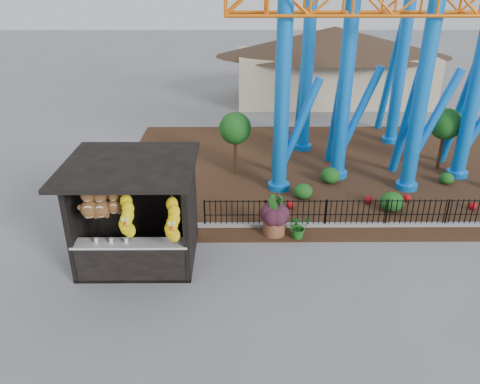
{
  "coord_description": "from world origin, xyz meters",
  "views": [
    {
      "loc": [
        -0.13,
        -10.58,
        7.74
      ],
      "look_at": [
        -0.05,
        1.5,
        2.0
      ],
      "focal_mm": 35.0,
      "sensor_mm": 36.0,
      "label": 1
    }
  ],
  "objects_px": {
    "roller_coaster": "(376,8)",
    "terracotta_planter": "(274,225)",
    "prize_booth": "(134,216)",
    "potted_plant": "(299,227)"
  },
  "relations": [
    {
      "from": "terracotta_planter",
      "to": "potted_plant",
      "type": "height_order",
      "value": "potted_plant"
    },
    {
      "from": "terracotta_planter",
      "to": "prize_booth",
      "type": "bearing_deg",
      "value": -157.97
    },
    {
      "from": "prize_booth",
      "to": "terracotta_planter",
      "type": "distance_m",
      "value": 4.56
    },
    {
      "from": "roller_coaster",
      "to": "terracotta_planter",
      "type": "distance_m",
      "value": 9.3
    },
    {
      "from": "terracotta_planter",
      "to": "potted_plant",
      "type": "distance_m",
      "value": 0.79
    },
    {
      "from": "potted_plant",
      "to": "roller_coaster",
      "type": "bearing_deg",
      "value": 39.51
    },
    {
      "from": "terracotta_planter",
      "to": "potted_plant",
      "type": "bearing_deg",
      "value": -16.49
    },
    {
      "from": "potted_plant",
      "to": "prize_booth",
      "type": "bearing_deg",
      "value": 175.14
    },
    {
      "from": "prize_booth",
      "to": "potted_plant",
      "type": "relative_size",
      "value": 4.47
    },
    {
      "from": "prize_booth",
      "to": "potted_plant",
      "type": "xyz_separation_m",
      "value": [
        4.83,
        1.42,
        -1.15
      ]
    }
  ]
}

